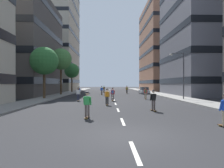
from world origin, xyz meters
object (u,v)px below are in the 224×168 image
at_px(skater_1, 87,103).
at_px(skater_2, 102,90).
at_px(parked_car_near, 144,91).
at_px(skater_3, 107,96).
at_px(street_tree_near, 44,61).
at_px(streetlamp_right, 181,70).
at_px(street_tree_mid, 72,71).
at_px(skater_10, 79,90).
at_px(street_tree_far, 61,59).
at_px(skater_4, 113,93).
at_px(skater_9, 78,93).
at_px(skater_7, 104,89).
at_px(skater_5, 153,99).
at_px(skater_6, 127,89).
at_px(skater_0, 146,92).

distance_m(skater_1, skater_2, 26.25).
xyz_separation_m(parked_car_near, skater_3, (-8.26, -22.04, 0.29)).
height_order(parked_car_near, street_tree_near, street_tree_near).
bearing_deg(streetlamp_right, street_tree_mid, 130.46).
bearing_deg(streetlamp_right, skater_10, 151.14).
height_order(street_tree_far, skater_4, street_tree_far).
relative_size(street_tree_mid, streetlamp_right, 1.14).
bearing_deg(skater_1, skater_9, 101.39).
bearing_deg(street_tree_near, skater_7, 67.13).
distance_m(skater_5, skater_6, 28.51).
distance_m(street_tree_mid, skater_2, 14.27).
height_order(skater_0, skater_9, same).
relative_size(skater_4, skater_6, 1.00).
relative_size(skater_6, skater_7, 1.00).
xyz_separation_m(skater_0, skater_9, (-9.42, -2.65, -0.03)).
bearing_deg(street_tree_near, streetlamp_right, -4.42).
distance_m(parked_car_near, skater_4, 18.77).
relative_size(skater_1, skater_9, 1.00).
bearing_deg(skater_3, skater_10, 109.11).
height_order(skater_0, skater_4, same).
xyz_separation_m(skater_3, skater_5, (3.85, -4.42, 0.00)).
bearing_deg(skater_1, street_tree_near, 117.13).
distance_m(skater_0, skater_3, 9.41).
relative_size(skater_0, skater_6, 1.00).
relative_size(skater_0, skater_2, 1.00).
bearing_deg(skater_0, street_tree_near, 178.28).
xyz_separation_m(parked_car_near, skater_4, (-7.53, -17.19, 0.32)).
height_order(street_tree_near, streetlamp_right, street_tree_near).
xyz_separation_m(street_tree_mid, skater_3, (9.23, -29.53, -4.65)).
bearing_deg(skater_5, streetlamp_right, 58.82).
xyz_separation_m(street_tree_near, skater_4, (9.96, -3.13, -4.58)).
xyz_separation_m(skater_1, skater_9, (-2.50, 12.40, 0.00)).
height_order(skater_7, skater_10, same).
xyz_separation_m(street_tree_mid, street_tree_far, (0.00, -11.56, 1.49)).
xyz_separation_m(street_tree_far, skater_7, (8.40, 9.94, -6.11)).
height_order(skater_1, skater_5, same).
distance_m(street_tree_near, skater_6, 21.70).
distance_m(street_tree_far, skater_3, 21.11).
relative_size(streetlamp_right, skater_7, 3.65).
xyz_separation_m(streetlamp_right, skater_6, (-5.85, 17.62, -3.12)).
distance_m(streetlamp_right, skater_4, 10.33).
distance_m(parked_car_near, skater_2, 9.96).
distance_m(street_tree_mid, street_tree_far, 11.66).
distance_m(street_tree_mid, skater_7, 9.72).
bearing_deg(streetlamp_right, skater_7, 117.73).
distance_m(streetlamp_right, skater_9, 14.66).
bearing_deg(street_tree_near, street_tree_mid, 90.00).
distance_m(skater_4, skater_10, 11.85).
bearing_deg(skater_6, skater_1, -100.53).
bearing_deg(street_tree_far, streetlamp_right, -30.31).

